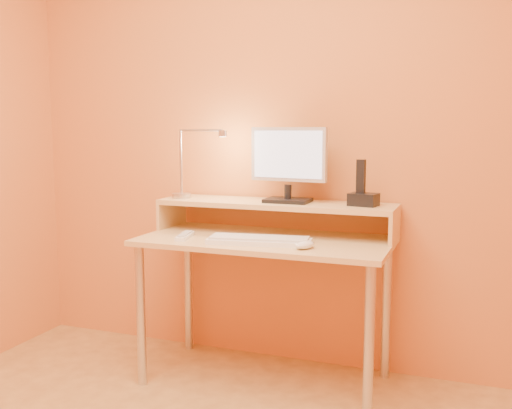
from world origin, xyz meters
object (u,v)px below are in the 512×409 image
at_px(mouse, 305,245).
at_px(remote_control, 185,236).
at_px(phone_dock, 364,200).
at_px(lamp_base, 182,196).
at_px(keyboard, 259,241).
at_px(monitor_panel, 289,154).

relative_size(mouse, remote_control, 0.57).
height_order(phone_dock, mouse, phone_dock).
bearing_deg(lamp_base, mouse, -21.10).
xyz_separation_m(phone_dock, keyboard, (-0.42, -0.28, -0.18)).
height_order(keyboard, mouse, mouse).
distance_m(keyboard, remote_control, 0.38).
bearing_deg(remote_control, phone_dock, 6.91).
height_order(monitor_panel, keyboard, monitor_panel).
xyz_separation_m(phone_dock, remote_control, (-0.81, -0.28, -0.18)).
bearing_deg(monitor_panel, lamp_base, -171.64).
relative_size(monitor_panel, remote_control, 2.10).
height_order(phone_dock, keyboard, phone_dock).
bearing_deg(keyboard, monitor_panel, 72.03).
bearing_deg(mouse, lamp_base, -176.81).
relative_size(lamp_base, remote_control, 0.54).
xyz_separation_m(monitor_panel, keyboard, (-0.05, -0.29, -0.39)).
xyz_separation_m(keyboard, remote_control, (-0.38, 0.00, -0.00)).
distance_m(monitor_panel, lamp_base, 0.62).
xyz_separation_m(keyboard, mouse, (0.23, -0.04, 0.01)).
distance_m(lamp_base, phone_dock, 0.96).
bearing_deg(mouse, remote_control, -159.76).
relative_size(monitor_panel, phone_dock, 3.01).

